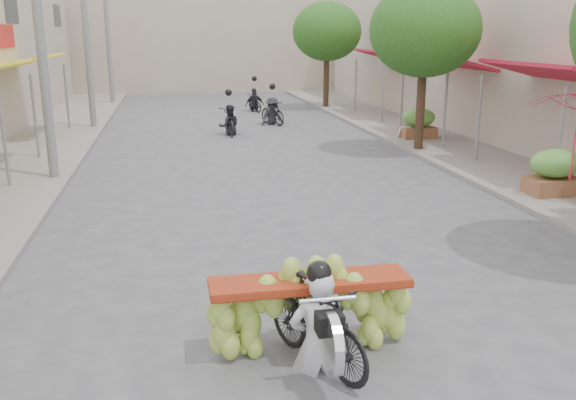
# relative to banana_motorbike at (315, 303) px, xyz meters

# --- Properties ---
(sidewalk_left) EXTENTS (4.00, 60.00, 0.12)m
(sidewalk_left) POSITION_rel_banana_motorbike_xyz_m (-6.13, 12.99, -0.67)
(sidewalk_left) COLOR gray
(sidewalk_left) RESTS_ON ground
(sidewalk_right) EXTENTS (4.00, 60.00, 0.12)m
(sidewalk_right) POSITION_rel_banana_motorbike_xyz_m (7.87, 12.99, -0.67)
(sidewalk_right) COLOR gray
(sidewalk_right) RESTS_ON ground
(far_building) EXTENTS (20.00, 6.00, 7.00)m
(far_building) POSITION_rel_banana_motorbike_xyz_m (0.87, 35.99, 2.77)
(far_building) COLOR tan
(far_building) RESTS_ON ground
(utility_pole_mid) EXTENTS (0.60, 0.24, 8.00)m
(utility_pole_mid) POSITION_rel_banana_motorbike_xyz_m (-4.53, 9.99, 3.30)
(utility_pole_mid) COLOR slate
(utility_pole_mid) RESTS_ON ground
(utility_pole_far) EXTENTS (0.60, 0.24, 8.00)m
(utility_pole_far) POSITION_rel_banana_motorbike_xyz_m (-4.53, 18.99, 3.30)
(utility_pole_far) COLOR slate
(utility_pole_far) RESTS_ON ground
(utility_pole_back) EXTENTS (0.60, 0.24, 8.00)m
(utility_pole_back) POSITION_rel_banana_motorbike_xyz_m (-4.53, 27.99, 3.30)
(utility_pole_back) COLOR slate
(utility_pole_back) RESTS_ON ground
(street_tree_mid) EXTENTS (3.40, 3.40, 5.25)m
(street_tree_mid) POSITION_rel_banana_motorbike_xyz_m (6.27, 11.99, 3.06)
(street_tree_mid) COLOR #3A2719
(street_tree_mid) RESTS_ON ground
(street_tree_far) EXTENTS (3.40, 3.40, 5.25)m
(street_tree_far) POSITION_rel_banana_motorbike_xyz_m (6.27, 23.99, 3.06)
(street_tree_far) COLOR #3A2719
(street_tree_far) RESTS_ON ground
(produce_crate_mid) EXTENTS (1.20, 0.88, 1.16)m
(produce_crate_mid) POSITION_rel_banana_motorbike_xyz_m (7.07, 5.99, -0.01)
(produce_crate_mid) COLOR brown
(produce_crate_mid) RESTS_ON ground
(produce_crate_far) EXTENTS (1.20, 0.88, 1.16)m
(produce_crate_far) POSITION_rel_banana_motorbike_xyz_m (7.07, 13.99, -0.01)
(produce_crate_far) COLOR brown
(produce_crate_far) RESTS_ON ground
(banana_motorbike) EXTENTS (2.35, 1.90, 2.21)m
(banana_motorbike) POSITION_rel_banana_motorbike_xyz_m (0.00, 0.00, 0.00)
(banana_motorbike) COLOR black
(banana_motorbike) RESTS_ON ground
(pedestrian) EXTENTS (0.93, 0.59, 1.82)m
(pedestrian) POSITION_rel_banana_motorbike_xyz_m (6.73, 14.07, 0.30)
(pedestrian) COLOR silver
(pedestrian) RESTS_ON ground
(bg_motorbike_a) EXTENTS (0.81, 1.75, 1.95)m
(bg_motorbike_a) POSITION_rel_banana_motorbike_xyz_m (0.64, 16.61, 0.00)
(bg_motorbike_a) COLOR black
(bg_motorbike_a) RESTS_ON ground
(bg_motorbike_b) EXTENTS (1.19, 1.78, 1.95)m
(bg_motorbike_b) POSITION_rel_banana_motorbike_xyz_m (2.67, 18.91, 0.11)
(bg_motorbike_b) COLOR black
(bg_motorbike_b) RESTS_ON ground
(bg_motorbike_c) EXTENTS (1.06, 1.59, 1.95)m
(bg_motorbike_c) POSITION_rel_banana_motorbike_xyz_m (2.56, 23.55, 0.09)
(bg_motorbike_c) COLOR black
(bg_motorbike_c) RESTS_ON ground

